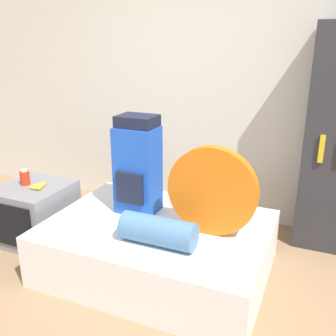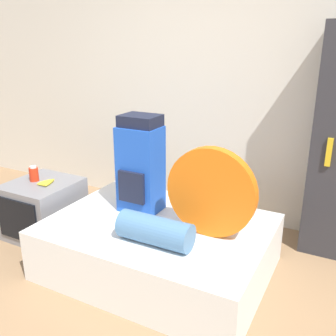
{
  "view_description": "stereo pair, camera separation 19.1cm",
  "coord_description": "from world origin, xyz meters",
  "px_view_note": "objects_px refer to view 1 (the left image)",
  "views": [
    {
      "loc": [
        0.99,
        -1.43,
        1.69
      ],
      "look_at": [
        -0.0,
        0.86,
        0.85
      ],
      "focal_mm": 40.0,
      "sensor_mm": 36.0,
      "label": 1
    },
    {
      "loc": [
        1.16,
        -1.35,
        1.69
      ],
      "look_at": [
        -0.0,
        0.86,
        0.85
      ],
      "focal_mm": 40.0,
      "sensor_mm": 36.0,
      "label": 2
    }
  ],
  "objects_px": {
    "sleeping_roll": "(158,231)",
    "canister": "(25,177)",
    "backpack": "(138,166)",
    "television": "(36,213)",
    "tent_bag": "(212,191)"
  },
  "relations": [
    {
      "from": "tent_bag",
      "to": "canister",
      "type": "height_order",
      "value": "tent_bag"
    },
    {
      "from": "television",
      "to": "sleeping_roll",
      "type": "bearing_deg",
      "value": -12.1
    },
    {
      "from": "sleeping_roll",
      "to": "television",
      "type": "bearing_deg",
      "value": 167.9
    },
    {
      "from": "backpack",
      "to": "canister",
      "type": "bearing_deg",
      "value": -172.97
    },
    {
      "from": "backpack",
      "to": "sleeping_roll",
      "type": "xyz_separation_m",
      "value": [
        0.37,
        -0.43,
        -0.28
      ]
    },
    {
      "from": "tent_bag",
      "to": "canister",
      "type": "distance_m",
      "value": 1.7
    },
    {
      "from": "tent_bag",
      "to": "sleeping_roll",
      "type": "distance_m",
      "value": 0.46
    },
    {
      "from": "television",
      "to": "canister",
      "type": "distance_m",
      "value": 0.33
    },
    {
      "from": "sleeping_roll",
      "to": "canister",
      "type": "bearing_deg",
      "value": 168.21
    },
    {
      "from": "backpack",
      "to": "canister",
      "type": "relative_size",
      "value": 5.59
    },
    {
      "from": "backpack",
      "to": "sleeping_roll",
      "type": "bearing_deg",
      "value": -48.91
    },
    {
      "from": "backpack",
      "to": "tent_bag",
      "type": "height_order",
      "value": "backpack"
    },
    {
      "from": "television",
      "to": "canister",
      "type": "xyz_separation_m",
      "value": [
        -0.09,
        0.01,
        0.32
      ]
    },
    {
      "from": "sleeping_roll",
      "to": "canister",
      "type": "xyz_separation_m",
      "value": [
        -1.42,
        0.3,
        0.07
      ]
    },
    {
      "from": "canister",
      "to": "sleeping_roll",
      "type": "bearing_deg",
      "value": -11.79
    }
  ]
}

